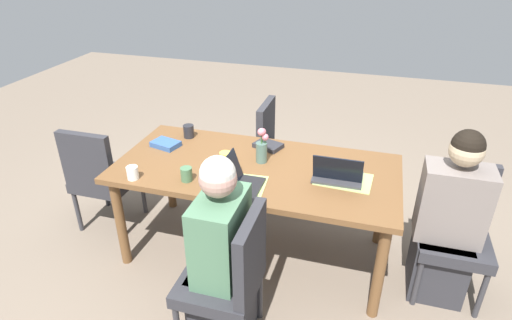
% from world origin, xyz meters
% --- Properties ---
extents(ground_plane, '(10.00, 10.00, 0.00)m').
position_xyz_m(ground_plane, '(0.00, 0.00, 0.00)').
color(ground_plane, '#756656').
extents(dining_table, '(1.95, 0.93, 0.75)m').
position_xyz_m(dining_table, '(0.00, 0.00, 0.67)').
color(dining_table, brown).
rests_on(dining_table, ground_plane).
extents(chair_near_left_near, '(0.44, 0.44, 0.90)m').
position_xyz_m(chair_near_left_near, '(0.09, -0.80, 0.50)').
color(chair_near_left_near, '#2D2D33').
rests_on(chair_near_left_near, ground_plane).
extents(person_near_left_near, '(0.36, 0.40, 1.19)m').
position_xyz_m(person_near_left_near, '(0.01, -0.74, 0.53)').
color(person_near_left_near, '#2D2D33').
rests_on(person_near_left_near, ground_plane).
extents(chair_head_right_left_mid, '(0.44, 0.44, 0.90)m').
position_xyz_m(chair_head_right_left_mid, '(1.34, 0.05, 0.50)').
color(chair_head_right_left_mid, '#2D2D33').
rests_on(chair_head_right_left_mid, ground_plane).
extents(person_head_right_left_mid, '(0.40, 0.36, 1.19)m').
position_xyz_m(person_head_right_left_mid, '(1.28, -0.03, 0.53)').
color(person_head_right_left_mid, '#2D2D33').
rests_on(person_head_right_left_mid, ground_plane).
extents(chair_far_left_far, '(0.44, 0.44, 0.90)m').
position_xyz_m(chair_far_left_far, '(-0.04, 0.82, 0.50)').
color(chair_far_left_far, '#2D2D33').
rests_on(chair_far_left_far, ground_plane).
extents(chair_head_left_right_near, '(0.44, 0.44, 0.90)m').
position_xyz_m(chair_head_left_right_near, '(-1.27, -0.04, 0.50)').
color(chair_head_left_right_near, '#2D2D33').
rests_on(chair_head_left_right_near, ground_plane).
extents(flower_vase, '(0.09, 0.08, 0.26)m').
position_xyz_m(flower_vase, '(0.02, 0.08, 0.88)').
color(flower_vase, '#4C6B60').
rests_on(flower_vase, dining_table).
extents(placemat_near_left_near, '(0.29, 0.38, 0.00)m').
position_xyz_m(placemat_near_left_near, '(0.01, -0.30, 0.75)').
color(placemat_near_left_near, '#9EBC66').
rests_on(placemat_near_left_near, dining_table).
extents(placemat_head_right_left_mid, '(0.38, 0.28, 0.00)m').
position_xyz_m(placemat_head_right_left_mid, '(0.60, -0.01, 0.75)').
color(placemat_head_right_left_mid, '#9EBC66').
rests_on(placemat_head_right_left_mid, dining_table).
extents(laptop_head_right_left_mid, '(0.32, 0.22, 0.21)m').
position_xyz_m(laptop_head_right_left_mid, '(0.56, -0.04, 0.79)').
color(laptop_head_right_left_mid, '#38383D').
rests_on(laptop_head_right_left_mid, dining_table).
extents(laptop_near_left_near, '(0.22, 0.32, 0.21)m').
position_xyz_m(laptop_near_left_near, '(-0.02, -0.32, 0.79)').
color(laptop_near_left_near, black).
rests_on(laptop_near_left_near, dining_table).
extents(coffee_mug_near_left, '(0.08, 0.08, 0.10)m').
position_xyz_m(coffee_mug_near_left, '(-0.64, 0.31, 0.80)').
color(coffee_mug_near_left, '#232328').
rests_on(coffee_mug_near_left, dining_table).
extents(coffee_mug_near_right, '(0.08, 0.08, 0.10)m').
position_xyz_m(coffee_mug_near_right, '(-0.21, -0.05, 0.80)').
color(coffee_mug_near_right, '#DBC64C').
rests_on(coffee_mug_near_right, dining_table).
extents(coffee_mug_centre_left, '(0.08, 0.08, 0.09)m').
position_xyz_m(coffee_mug_centre_left, '(-0.73, -0.39, 0.79)').
color(coffee_mug_centre_left, white).
rests_on(coffee_mug_centre_left, dining_table).
extents(coffee_mug_centre_right, '(0.08, 0.08, 0.09)m').
position_xyz_m(coffee_mug_centre_right, '(-0.38, -0.31, 0.79)').
color(coffee_mug_centre_right, '#47704C').
rests_on(coffee_mug_centre_right, dining_table).
extents(book_red_cover, '(0.24, 0.20, 0.03)m').
position_xyz_m(book_red_cover, '(0.01, 0.31, 0.76)').
color(book_red_cover, '#28282D').
rests_on(book_red_cover, dining_table).
extents(book_blue_cover, '(0.23, 0.18, 0.04)m').
position_xyz_m(book_blue_cover, '(-0.74, 0.11, 0.77)').
color(book_blue_cover, '#335693').
rests_on(book_blue_cover, dining_table).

